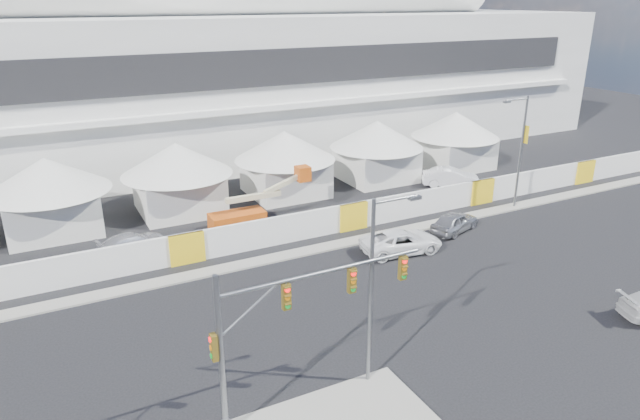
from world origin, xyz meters
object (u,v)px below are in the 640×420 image
streetlight_median (376,280)px  pickup_curb (401,241)px  traffic_mast (271,335)px  boom_lift (247,213)px  lot_car_a (451,177)px  sedan_silver (454,222)px  lot_car_c (132,243)px  streetlight_curb (520,145)px

streetlight_median → pickup_curb: bearing=49.8°
traffic_mast → boom_lift: size_ratio=1.14×
pickup_curb → lot_car_a: size_ratio=1.10×
lot_car_a → streetlight_median: size_ratio=0.59×
sedan_silver → lot_car_c: bearing=53.0°
traffic_mast → boom_lift: traffic_mast is taller
boom_lift → traffic_mast: bearing=-107.6°
streetlight_curb → traffic_mast: bearing=-152.5°
lot_car_a → traffic_mast: size_ratio=0.56×
pickup_curb → traffic_mast: 17.65m
sedan_silver → lot_car_a: size_ratio=0.87×
pickup_curb → streetlight_median: 14.30m
sedan_silver → traffic_mast: (-18.97, -11.95, 3.16)m
lot_car_a → streetlight_median: (-20.70, -19.91, 4.09)m
streetlight_median → sedan_silver: bearing=39.2°
lot_car_c → streetlight_curb: bearing=-114.6°
pickup_curb → lot_car_c: 17.58m
sedan_silver → streetlight_median: bearing=110.6°
pickup_curb → streetlight_median: streetlight_median is taller
traffic_mast → boom_lift: (6.23, 19.62, -2.83)m
lot_car_c → streetlight_curb: streetlight_curb is taller
pickup_curb → traffic_mast: bearing=136.3°
pickup_curb → lot_car_c: bearing=70.5°
pickup_curb → traffic_mast: traffic_mast is taller
pickup_curb → boom_lift: (-7.38, 8.82, 0.31)m
boom_lift → pickup_curb: bearing=-50.1°
sedan_silver → lot_car_a: bearing=-56.7°
streetlight_median → lot_car_c: bearing=110.0°
lot_car_a → boom_lift: size_ratio=0.64×
streetlight_median → streetlight_curb: streetlight_curb is taller
sedan_silver → lot_car_c: (-20.97, 6.95, -0.08)m
sedan_silver → traffic_mast: 22.64m
streetlight_curb → boom_lift: 21.30m
streetlight_median → boom_lift: 19.71m
boom_lift → streetlight_curb: bearing=-16.6°
sedan_silver → lot_car_c: 22.09m
lot_car_a → streetlight_curb: streetlight_curb is taller
lot_car_c → streetlight_median: streetlight_median is taller
pickup_curb → boom_lift: bearing=47.8°
traffic_mast → streetlight_curb: size_ratio=1.00×
streetlight_curb → sedan_silver: bearing=-166.9°
lot_car_c → streetlight_median: size_ratio=0.54×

